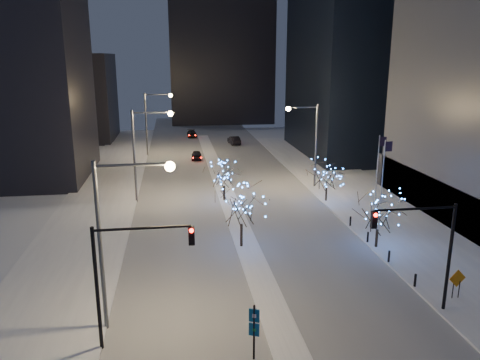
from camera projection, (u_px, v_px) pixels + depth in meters
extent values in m
plane|color=white|center=(282.00, 333.00, 26.73)|extent=(160.00, 160.00, 0.00)
cube|color=#9DA1AB|center=(220.00, 180.00, 60.24)|extent=(20.00, 130.00, 0.02)
cube|color=white|center=(225.00, 190.00, 55.43)|extent=(2.00, 80.00, 0.15)
cube|color=white|center=(380.00, 211.00, 47.91)|extent=(10.00, 90.00, 0.15)
cube|color=white|center=(88.00, 225.00, 43.94)|extent=(8.00, 90.00, 0.15)
cube|color=black|center=(64.00, 97.00, 88.17)|extent=(18.00, 16.00, 16.00)
cube|color=black|center=(220.00, 33.00, 110.31)|extent=(24.00, 14.00, 42.00)
cylinder|color=#595E66|center=(100.00, 248.00, 26.01)|extent=(0.24, 0.24, 10.00)
cylinder|color=#595E66|center=(132.00, 165.00, 25.09)|extent=(4.00, 0.16, 0.16)
sphere|color=#FFD27F|center=(170.00, 166.00, 25.40)|extent=(0.56, 0.56, 0.56)
cylinder|color=#595E66|center=(134.00, 157.00, 49.94)|extent=(0.24, 0.24, 10.00)
cylinder|color=#595E66|center=(151.00, 112.00, 49.02)|extent=(4.00, 0.16, 0.16)
sphere|color=#FFD27F|center=(170.00, 114.00, 49.34)|extent=(0.56, 0.56, 0.56)
cylinder|color=#595E66|center=(146.00, 125.00, 73.88)|extent=(0.24, 0.24, 10.00)
cylinder|color=#595E66|center=(158.00, 94.00, 72.96)|extent=(4.00, 0.16, 0.16)
sphere|color=#FFD27F|center=(171.00, 95.00, 73.27)|extent=(0.56, 0.56, 0.56)
cylinder|color=#595E66|center=(316.00, 147.00, 55.69)|extent=(0.24, 0.24, 10.00)
cylinder|color=#595E66|center=(303.00, 107.00, 54.26)|extent=(3.50, 0.16, 0.16)
sphere|color=#FFD27F|center=(288.00, 109.00, 54.06)|extent=(0.56, 0.56, 0.56)
cylinder|color=black|center=(97.00, 290.00, 24.47)|extent=(0.20, 0.20, 7.00)
cylinder|color=black|center=(142.00, 228.00, 23.98)|extent=(5.00, 0.14, 0.14)
cube|color=black|center=(191.00, 236.00, 24.46)|extent=(0.32, 0.28, 1.00)
sphere|color=#FF0C05|center=(191.00, 231.00, 24.20)|extent=(0.22, 0.22, 0.22)
cylinder|color=black|center=(449.00, 259.00, 28.24)|extent=(0.20, 0.20, 7.00)
cylinder|color=black|center=(416.00, 209.00, 27.06)|extent=(5.00, 0.14, 0.14)
cube|color=black|center=(374.00, 220.00, 26.85)|extent=(0.32, 0.28, 1.00)
sphere|color=#FF0C05|center=(376.00, 215.00, 26.59)|extent=(0.22, 0.22, 0.22)
cylinder|color=silver|center=(382.00, 183.00, 42.78)|extent=(0.10, 0.10, 8.00)
cube|color=black|center=(389.00, 146.00, 41.96)|extent=(0.70, 0.03, 0.90)
cylinder|color=silver|center=(377.00, 176.00, 45.25)|extent=(0.10, 0.10, 8.00)
cube|color=black|center=(383.00, 142.00, 44.44)|extent=(0.70, 0.03, 0.90)
cylinder|color=black|center=(415.00, 280.00, 31.80)|extent=(0.16, 0.16, 0.90)
cylinder|color=black|center=(389.00, 256.00, 35.63)|extent=(0.16, 0.16, 0.90)
cylinder|color=black|center=(368.00, 237.00, 39.46)|extent=(0.16, 0.16, 0.90)
cylinder|color=black|center=(350.00, 221.00, 43.29)|extent=(0.16, 0.16, 0.90)
imported|color=black|center=(196.00, 155.00, 72.20)|extent=(1.75, 3.86, 1.29)
imported|color=black|center=(234.00, 140.00, 84.80)|extent=(2.05, 4.64, 1.48)
imported|color=black|center=(192.00, 134.00, 92.57)|extent=(1.90, 4.45, 1.28)
cylinder|color=black|center=(241.00, 235.00, 38.54)|extent=(0.22, 0.22, 1.90)
cylinder|color=black|center=(224.00, 193.00, 51.14)|extent=(0.22, 0.22, 1.58)
cylinder|color=black|center=(377.00, 238.00, 38.43)|extent=(0.22, 0.22, 1.49)
cylinder|color=black|center=(326.00, 194.00, 50.92)|extent=(0.22, 0.22, 1.49)
cylinder|color=black|center=(254.00, 333.00, 24.05)|extent=(0.11, 0.11, 3.14)
cube|color=#0C528C|center=(254.00, 316.00, 23.80)|extent=(0.54, 0.29, 0.72)
cube|color=#0C528C|center=(254.00, 330.00, 24.01)|extent=(0.54, 0.29, 0.72)
cylinder|color=black|center=(453.00, 290.00, 30.21)|extent=(0.06, 0.06, 1.18)
cylinder|color=black|center=(459.00, 289.00, 30.27)|extent=(0.06, 0.06, 1.18)
cube|color=orange|center=(457.00, 278.00, 30.04)|extent=(1.21, 0.17, 1.21)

